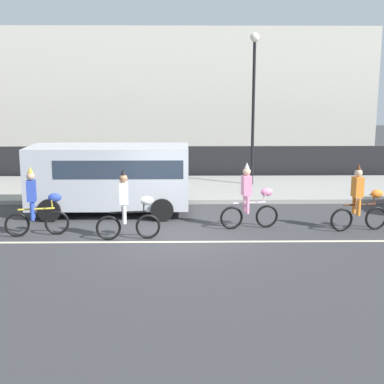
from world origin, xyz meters
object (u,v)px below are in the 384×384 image
at_px(street_lamp_post, 254,87).
at_px(parade_cyclist_cobalt, 37,206).
at_px(parade_cyclist_orange, 360,202).
at_px(parked_van_silver, 112,174).
at_px(parade_cyclist_zebra, 128,209).
at_px(parade_cyclist_pink, 250,200).

bearing_deg(street_lamp_post, parade_cyclist_cobalt, -134.67).
xyz_separation_m(parade_cyclist_orange, parked_van_silver, (-7.26, 2.13, 0.44)).
relative_size(parade_cyclist_zebra, parade_cyclist_orange, 1.00).
distance_m(parade_cyclist_cobalt, street_lamp_post, 10.05).
xyz_separation_m(parade_cyclist_pink, street_lamp_post, (0.81, 6.11, 3.15)).
height_order(parade_cyclist_zebra, street_lamp_post, street_lamp_post).
xyz_separation_m(parade_cyclist_cobalt, parked_van_silver, (1.71, 2.54, 0.44)).
bearing_deg(parade_cyclist_zebra, parade_cyclist_cobalt, 171.04).
relative_size(parade_cyclist_cobalt, parade_cyclist_pink, 1.00).
xyz_separation_m(parade_cyclist_zebra, street_lamp_post, (4.18, 7.19, 3.15)).
distance_m(parade_cyclist_pink, parked_van_silver, 4.60).
distance_m(parade_cyclist_cobalt, parade_cyclist_zebra, 2.56).
xyz_separation_m(parade_cyclist_pink, parade_cyclist_orange, (3.08, -0.28, 0.00)).
height_order(parade_cyclist_cobalt, parade_cyclist_orange, same).
bearing_deg(parked_van_silver, parade_cyclist_zebra, -74.42).
distance_m(parade_cyclist_orange, parked_van_silver, 7.58).
bearing_deg(street_lamp_post, parade_cyclist_zebra, -120.16).
bearing_deg(parade_cyclist_zebra, parked_van_silver, 105.58).
relative_size(parked_van_silver, street_lamp_post, 0.85).
distance_m(parade_cyclist_pink, parade_cyclist_orange, 3.09).
relative_size(parade_cyclist_pink, street_lamp_post, 0.33).
distance_m(parade_cyclist_zebra, street_lamp_post, 8.89).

